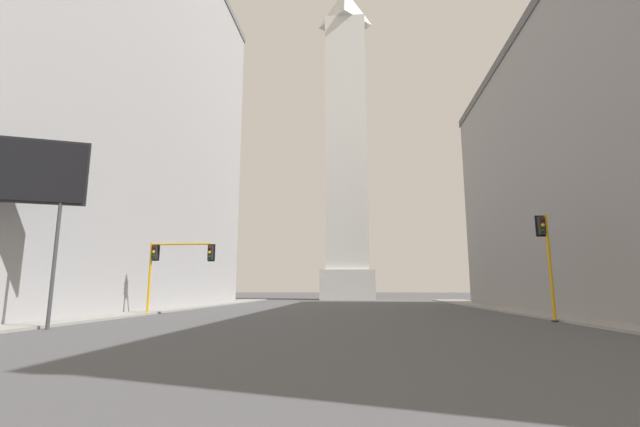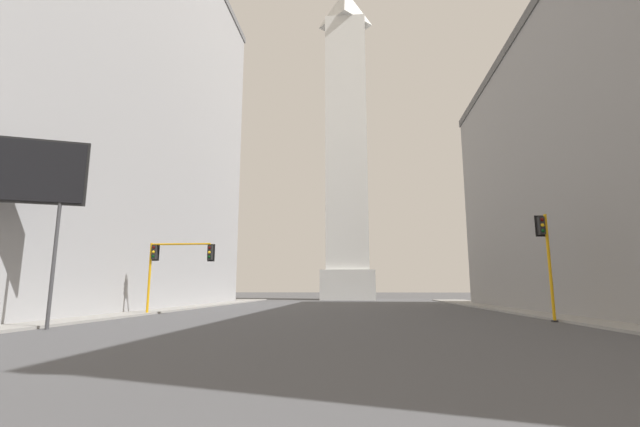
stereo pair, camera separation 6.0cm
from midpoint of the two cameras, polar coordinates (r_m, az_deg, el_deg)
The scene contains 6 objects.
sidewalk_left at distance 32.99m, azimuth -28.78°, elevation -12.01°, with size 5.00×89.36×0.15m, color gray.
sidewalk_right at distance 31.02m, azimuth 33.32°, elevation -11.82°, with size 5.00×89.36×0.15m, color gray.
obelisk at distance 79.79m, azimuth 3.59°, elevation 9.64°, with size 9.14×9.14×59.76m.
traffic_light_mid_left at distance 34.75m, azimuth -19.07°, elevation -5.82°, with size 5.20×0.52×5.40m.
traffic_light_mid_right at distance 29.40m, azimuth 27.97°, elevation -4.35°, with size 0.79×0.52×6.45m.
billboard_sign at distance 26.33m, azimuth -36.06°, elevation 4.32°, with size 6.59×2.77×9.49m.
Camera 2 is at (1.98, -0.69, 1.97)m, focal length 24.00 mm.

